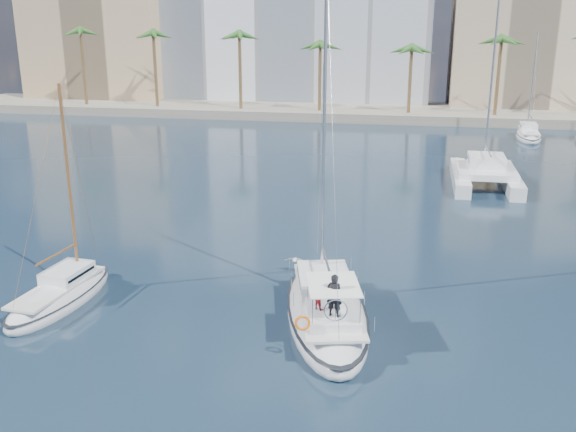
# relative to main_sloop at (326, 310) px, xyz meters

# --- Properties ---
(ground) EXTENTS (160.00, 160.00, 0.00)m
(ground) POSITION_rel_main_sloop_xyz_m (-3.42, 3.37, -0.51)
(ground) COLOR black
(ground) RESTS_ON ground
(quay) EXTENTS (120.00, 14.00, 1.20)m
(quay) POSITION_rel_main_sloop_xyz_m (-3.42, 64.37, 0.09)
(quay) COLOR gray
(quay) RESTS_ON ground
(building_modern) EXTENTS (42.00, 16.00, 28.00)m
(building_modern) POSITION_rel_main_sloop_xyz_m (-15.42, 76.37, 13.49)
(building_modern) COLOR white
(building_modern) RESTS_ON ground
(building_tan_left) EXTENTS (22.00, 14.00, 22.00)m
(building_tan_left) POSITION_rel_main_sloop_xyz_m (-45.42, 72.37, 10.49)
(building_tan_left) COLOR tan
(building_tan_left) RESTS_ON ground
(building_beige) EXTENTS (20.00, 14.00, 20.00)m
(building_beige) POSITION_rel_main_sloop_xyz_m (18.58, 73.37, 9.49)
(building_beige) COLOR tan
(building_beige) RESTS_ON ground
(palm_left) EXTENTS (3.60, 3.60, 12.30)m
(palm_left) POSITION_rel_main_sloop_xyz_m (-37.42, 60.37, 9.77)
(palm_left) COLOR brown
(palm_left) RESTS_ON ground
(palm_centre) EXTENTS (3.60, 3.60, 12.30)m
(palm_centre) POSITION_rel_main_sloop_xyz_m (-3.42, 60.37, 9.77)
(palm_centre) COLOR brown
(palm_centre) RESTS_ON ground
(main_sloop) EXTENTS (5.96, 11.53, 16.36)m
(main_sloop) POSITION_rel_main_sloop_xyz_m (0.00, 0.00, 0.00)
(main_sloop) COLOR silver
(main_sloop) RESTS_ON ground
(small_sloop) EXTENTS (3.12, 7.78, 10.90)m
(small_sloop) POSITION_rel_main_sloop_xyz_m (-12.77, -0.52, -0.11)
(small_sloop) COLOR silver
(small_sloop) RESTS_ON ground
(catamaran) EXTENTS (5.27, 10.37, 15.25)m
(catamaran) POSITION_rel_main_sloop_xyz_m (9.51, 27.09, 0.59)
(catamaran) COLOR silver
(catamaran) RESTS_ON ground
(seagull) EXTENTS (1.11, 0.48, 0.21)m
(seagull) POSITION_rel_main_sloop_xyz_m (-2.43, 5.48, 0.19)
(seagull) COLOR silver
(seagull) RESTS_ON ground
(moored_yacht_a) EXTENTS (3.37, 9.52, 11.90)m
(moored_yacht_a) POSITION_rel_main_sloop_xyz_m (16.58, 50.37, -0.51)
(moored_yacht_a) COLOR silver
(moored_yacht_a) RESTS_ON ground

